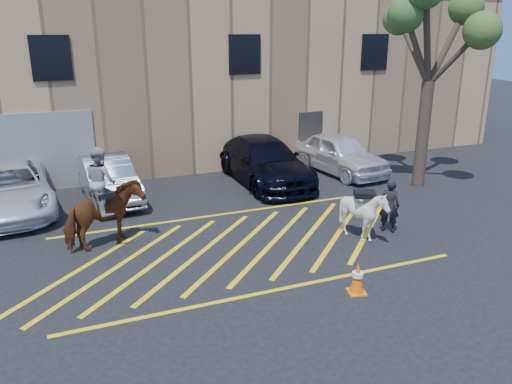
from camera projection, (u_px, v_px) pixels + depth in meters
name	position (u px, v px, depth m)	size (l,w,h in m)	color
ground	(235.00, 243.00, 13.52)	(90.00, 90.00, 0.00)	black
car_white_pickup	(9.00, 189.00, 15.65)	(2.47, 5.36, 1.49)	white
car_silver_sedan	(108.00, 179.00, 16.81)	(1.52, 4.37, 1.44)	gray
car_blue_suv	(264.00, 161.00, 18.73)	(2.29, 5.63, 1.63)	black
car_white_suv	(340.00, 153.00, 20.02)	(1.85, 4.61, 1.57)	white
handler	(389.00, 206.00, 14.06)	(0.56, 0.37, 1.55)	black
warehouse	(145.00, 72.00, 22.95)	(32.42, 10.20, 7.30)	tan
hatching_zone	(238.00, 247.00, 13.25)	(12.60, 5.12, 0.01)	yellow
mounted_bay	(104.00, 208.00, 12.97)	(2.25, 1.62, 2.71)	brown
saddled_white	(363.00, 214.00, 13.52)	(1.66, 1.73, 1.47)	silver
traffic_cone	(358.00, 278.00, 10.83)	(0.46, 0.46, 0.73)	orange
tree	(434.00, 24.00, 16.80)	(3.99, 4.37, 7.31)	#48362B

